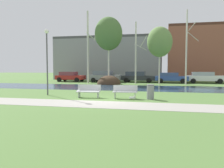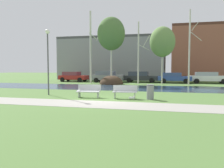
{
  "view_description": "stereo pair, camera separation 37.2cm",
  "coord_description": "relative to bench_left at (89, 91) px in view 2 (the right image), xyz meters",
  "views": [
    {
      "loc": [
        3.84,
        -14.13,
        2.04
      ],
      "look_at": [
        0.29,
        1.35,
        0.92
      ],
      "focal_mm": 37.86,
      "sensor_mm": 36.0,
      "label": 1
    },
    {
      "loc": [
        4.2,
        -14.04,
        2.04
      ],
      "look_at": [
        0.29,
        1.35,
        0.92
      ],
      "focal_mm": 37.86,
      "sensor_mm": 36.0,
      "label": 2
    }
  ],
  "objects": [
    {
      "name": "parked_van_nearest_red",
      "position": [
        -8.41,
        16.62,
        0.29
      ],
      "size": [
        4.08,
        2.15,
        1.43
      ],
      "color": "maroon",
      "rests_on": "ground"
    },
    {
      "name": "bench_right",
      "position": [
        2.5,
        0.0,
        0.0
      ],
      "size": [
        1.64,
        0.68,
        0.87
      ],
      "color": "#B2B5B7",
      "rests_on": "ground"
    },
    {
      "name": "birch_left",
      "position": [
        -2.02,
        13.94,
        5.79
      ],
      "size": [
        3.47,
        3.47,
        8.35
      ],
      "color": "beige",
      "rests_on": "ground"
    },
    {
      "name": "paved_path_strip",
      "position": [
        1.26,
        -2.69,
        -0.47
      ],
      "size": [
        60.0,
        2.53,
        0.01
      ],
      "primitive_type": "cube",
      "color": "#9E998E",
      "rests_on": "ground"
    },
    {
      "name": "building_brick_low",
      "position": [
        13.0,
        25.5,
        3.85
      ],
      "size": [
        15.33,
        6.98,
        8.65
      ],
      "color": "brown",
      "rests_on": "ground"
    },
    {
      "name": "ground_plane",
      "position": [
        1.26,
        8.99,
        -0.47
      ],
      "size": [
        120.0,
        120.0,
        0.0
      ],
      "primitive_type": "plane",
      "color": "#517538"
    },
    {
      "name": "parked_wagon_fourth_blue",
      "position": [
        5.73,
        16.91,
        0.26
      ],
      "size": [
        4.26,
        2.08,
        1.36
      ],
      "color": "#2D4793",
      "rests_on": "ground"
    },
    {
      "name": "parked_hatch_third_dark",
      "position": [
        1.25,
        17.29,
        0.3
      ],
      "size": [
        4.65,
        2.02,
        1.48
      ],
      "color": "#282B30",
      "rests_on": "ground"
    },
    {
      "name": "bench_left",
      "position": [
        0.0,
        0.0,
        0.0
      ],
      "size": [
        1.64,
        0.68,
        0.87
      ],
      "color": "#B2B5B7",
      "rests_on": "ground"
    },
    {
      "name": "trash_bin",
      "position": [
        4.14,
        0.09,
        0.02
      ],
      "size": [
        0.49,
        0.49,
        0.95
      ],
      "color": "gray",
      "rests_on": "ground"
    },
    {
      "name": "birch_center_left",
      "position": [
        1.43,
        14.19,
        3.42
      ],
      "size": [
        1.5,
        2.73,
        7.66
      ],
      "color": "beige",
      "rests_on": "ground"
    },
    {
      "name": "soil_mound",
      "position": [
        -1.77,
        13.07,
        -0.47
      ],
      "size": [
        2.92,
        3.22,
        2.08
      ],
      "primitive_type": "ellipsoid",
      "color": "#423021",
      "rests_on": "ground"
    },
    {
      "name": "streetlamp",
      "position": [
        -3.42,
        0.71,
        2.8
      ],
      "size": [
        0.32,
        0.32,
        4.82
      ],
      "color": "#4C4C51",
      "rests_on": "ground"
    },
    {
      "name": "building_grey_warehouse",
      "position": [
        -4.65,
        25.67,
        3.13
      ],
      "size": [
        17.87,
        8.03,
        7.21
      ],
      "color": "gray",
      "rests_on": "ground"
    },
    {
      "name": "birch_center",
      "position": [
        4.29,
        14.06,
        4.63
      ],
      "size": [
        3.03,
        3.03,
        6.93
      ],
      "color": "beige",
      "rests_on": "ground"
    },
    {
      "name": "birch_center_right",
      "position": [
        7.41,
        13.96,
        3.98
      ],
      "size": [
        1.43,
        2.35,
        8.75
      ],
      "color": "beige",
      "rests_on": "ground"
    },
    {
      "name": "river_band",
      "position": [
        1.26,
        8.29,
        -0.47
      ],
      "size": [
        80.0,
        6.76,
        0.01
      ],
      "primitive_type": "cube",
      "color": "#284256",
      "rests_on": "ground"
    },
    {
      "name": "parked_suv_fifth_white",
      "position": [
        10.01,
        17.36,
        0.31
      ],
      "size": [
        4.82,
        2.13,
        1.46
      ],
      "color": "silver",
      "rests_on": "ground"
    },
    {
      "name": "birch_far_left",
      "position": [
        -4.77,
        14.05,
        4.23
      ],
      "size": [
        1.55,
        2.2,
        9.26
      ],
      "color": "beige",
      "rests_on": "ground"
    },
    {
      "name": "parked_sedan_second_grey",
      "position": [
        -3.2,
        16.51,
        0.34
      ],
      "size": [
        4.44,
        2.18,
        1.55
      ],
      "color": "slate",
      "rests_on": "ground"
    },
    {
      "name": "seagull",
      "position": [
        3.03,
        -0.42,
        -0.34
      ],
      "size": [
        0.47,
        0.18,
        0.27
      ],
      "color": "white",
      "rests_on": "ground"
    }
  ]
}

